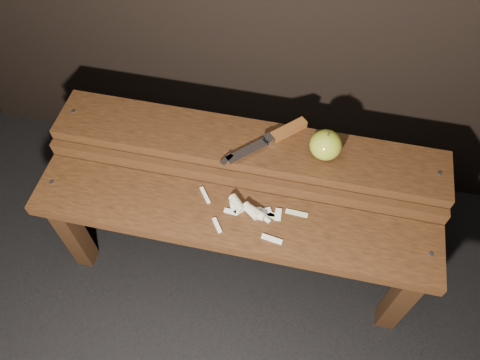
% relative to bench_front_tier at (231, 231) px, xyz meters
% --- Properties ---
extents(ground, '(60.00, 60.00, 0.00)m').
position_rel_bench_front_tier_xyz_m(ground, '(0.00, 0.06, -0.35)').
color(ground, black).
extents(bench_front_tier, '(1.20, 0.20, 0.42)m').
position_rel_bench_front_tier_xyz_m(bench_front_tier, '(0.00, 0.00, 0.00)').
color(bench_front_tier, black).
rests_on(bench_front_tier, ground).
extents(bench_rear_tier, '(1.20, 0.21, 0.50)m').
position_rel_bench_front_tier_xyz_m(bench_rear_tier, '(0.00, 0.23, 0.06)').
color(bench_rear_tier, black).
rests_on(bench_rear_tier, ground).
extents(apple, '(0.09, 0.09, 0.10)m').
position_rel_bench_front_tier_xyz_m(apple, '(0.23, 0.23, 0.19)').
color(apple, olive).
rests_on(apple, bench_rear_tier).
extents(knife, '(0.23, 0.22, 0.03)m').
position_rel_bench_front_tier_xyz_m(knife, '(0.09, 0.26, 0.16)').
color(knife, brown).
rests_on(knife, bench_rear_tier).
extents(apple_scraps, '(0.33, 0.14, 0.03)m').
position_rel_bench_front_tier_xyz_m(apple_scraps, '(0.05, 0.04, 0.08)').
color(apple_scraps, beige).
rests_on(apple_scraps, bench_front_tier).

